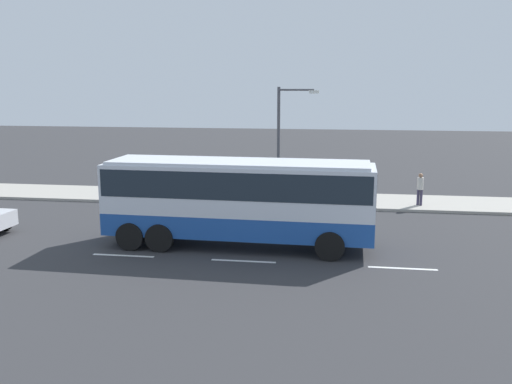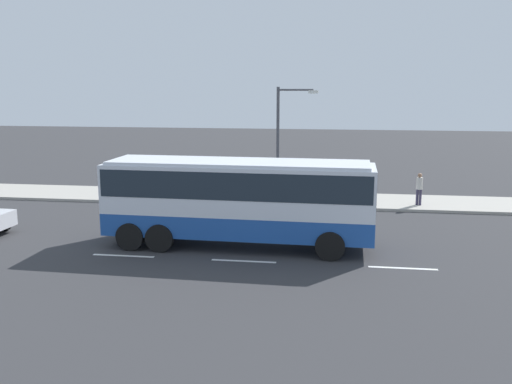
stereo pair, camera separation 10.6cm
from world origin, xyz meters
name	(u,v)px [view 2 (the right image)]	position (x,y,z in m)	size (l,w,h in m)	color
ground_plane	(248,247)	(0.00, 0.00, 0.00)	(120.00, 120.00, 0.00)	#333335
sidewalk_curb	(273,199)	(0.00, 9.21, 0.07)	(80.00, 4.00, 0.15)	#A8A399
lane_centreline	(361,266)	(4.40, -1.88, 0.00)	(45.36, 0.16, 0.01)	white
coach_bus	(238,194)	(-0.36, -0.01, 2.14)	(10.60, 3.01, 3.45)	#1E4C9E
pedestrian_near_curb	(210,183)	(-3.40, 8.37, 1.04)	(0.32, 0.32, 1.56)	black
pedestrian_at_crossing	(419,187)	(7.76, 8.35, 1.13)	(0.32, 0.32, 1.69)	#38334C
street_lamp	(283,136)	(0.66, 7.56, 3.75)	(2.12, 0.24, 6.10)	#47474C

